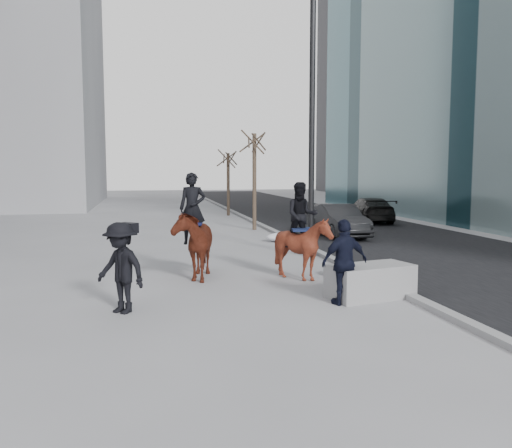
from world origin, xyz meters
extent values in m
plane|color=gray|center=(0.00, 0.00, 0.00)|extent=(120.00, 120.00, 0.00)
cube|color=black|center=(7.00, 10.00, 0.01)|extent=(8.00, 90.00, 0.01)
cube|color=gray|center=(3.00, 10.00, 0.06)|extent=(0.25, 90.00, 0.12)
cube|color=gray|center=(2.20, -0.27, 0.36)|extent=(1.96, 1.28, 0.72)
imported|color=black|center=(5.27, 9.92, 0.66)|extent=(1.41, 4.02, 1.32)
imported|color=black|center=(8.99, 15.35, 0.64)|extent=(2.41, 4.63, 1.28)
imported|color=#46190E|center=(-1.31, 2.69, 0.87)|extent=(1.26, 2.19, 1.75)
imported|color=black|center=(-1.31, 2.84, 1.76)|extent=(0.73, 0.54, 1.83)
cube|color=#10133B|center=(-1.31, 2.84, 1.38)|extent=(0.56, 0.63, 0.06)
imported|color=#511A10|center=(1.32, 1.84, 0.80)|extent=(1.49, 1.62, 1.60)
imported|color=black|center=(1.32, 1.99, 1.61)|extent=(0.89, 0.74, 1.67)
cube|color=#10193B|center=(1.32, 1.99, 1.26)|extent=(0.56, 0.62, 0.06)
imported|color=black|center=(1.45, -0.68, 0.88)|extent=(1.09, 0.61, 1.75)
cylinder|color=#D3660C|center=(1.40, -0.13, 1.15)|extent=(0.04, 0.18, 0.07)
imported|color=black|center=(-2.99, -0.42, 0.88)|extent=(1.27, 1.25, 1.75)
cube|color=black|center=(-2.84, -0.17, 1.62)|extent=(0.41, 0.41, 0.20)
cylinder|color=black|center=(2.60, 5.22, 4.50)|extent=(0.18, 0.18, 9.00)
ellipsoid|color=white|center=(2.70, 2.17, 0.17)|extent=(1.32, 0.84, 0.34)
ellipsoid|color=white|center=(2.70, 8.83, 0.18)|extent=(1.40, 0.89, 0.35)
camera|label=1|loc=(-2.54, -10.96, 2.77)|focal=38.00mm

